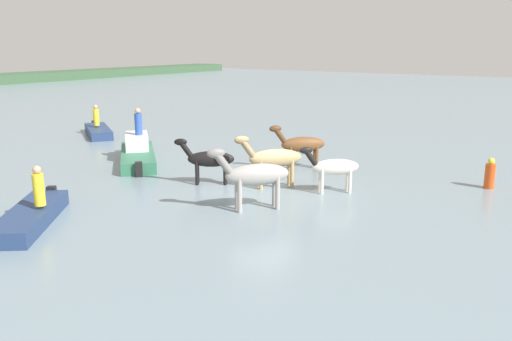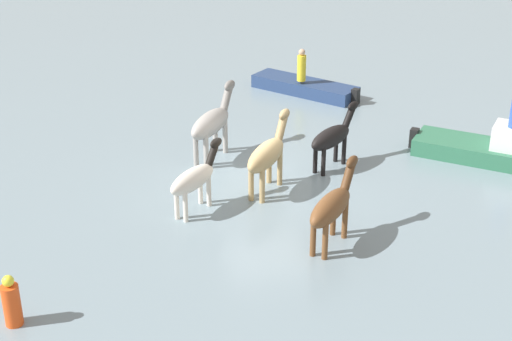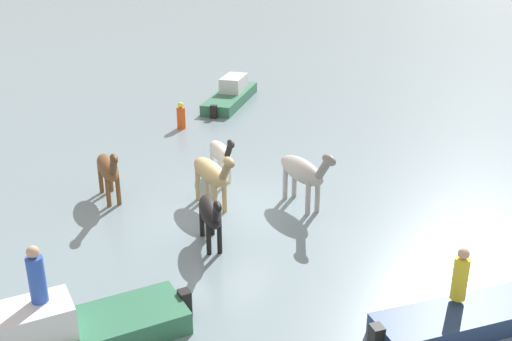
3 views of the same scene
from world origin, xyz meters
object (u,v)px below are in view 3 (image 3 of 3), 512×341
(horse_dark_mare, at_px, (303,172))
(horse_lead, at_px, (108,169))
(horse_gray_outer, at_px, (212,173))
(boat_motor_center, at_px, (231,96))
(person_boatman_standing, at_px, (36,276))
(horse_mid_herd, at_px, (210,213))
(boat_dinghy_port, at_px, (464,322))
(person_helmsman_aft, at_px, (460,276))
(horse_dun_straggler, at_px, (221,153))
(boat_launch_far, at_px, (54,340))
(buoy_channel_marker, at_px, (181,117))

(horse_dark_mare, distance_m, horse_lead, 5.95)
(horse_gray_outer, xyz_separation_m, boat_motor_center, (3.93, -11.06, -0.77))
(horse_dark_mare, bearing_deg, person_boatman_standing, -69.24)
(horse_mid_herd, xyz_separation_m, boat_dinghy_port, (-6.44, 1.45, -0.80))
(horse_mid_herd, height_order, person_helmsman_aft, person_helmsman_aft)
(horse_dun_straggler, relative_size, boat_motor_center, 0.35)
(horse_dun_straggler, distance_m, person_helmsman_aft, 9.60)
(horse_mid_herd, distance_m, horse_lead, 4.44)
(horse_mid_herd, bearing_deg, boat_dinghy_port, 42.72)
(horse_dark_mare, distance_m, boat_launch_far, 8.69)
(horse_dark_mare, height_order, boat_launch_far, horse_dark_mare)
(horse_dark_mare, bearing_deg, boat_motor_center, 162.71)
(boat_launch_far, height_order, boat_motor_center, boat_launch_far)
(horse_dark_mare, xyz_separation_m, horse_lead, (5.74, 1.57, -0.10))
(boat_launch_far, distance_m, boat_motor_center, 18.72)
(horse_dark_mare, height_order, person_helmsman_aft, horse_dark_mare)
(horse_dark_mare, relative_size, boat_launch_far, 0.49)
(person_helmsman_aft, xyz_separation_m, buoy_channel_marker, (11.57, -10.05, -0.61))
(horse_dun_straggler, bearing_deg, horse_gray_outer, -26.04)
(horse_gray_outer, bearing_deg, boat_dinghy_port, 13.91)
(boat_dinghy_port, relative_size, person_boatman_standing, 3.24)
(horse_lead, bearing_deg, horse_dun_straggler, 92.44)
(person_helmsman_aft, bearing_deg, horse_gray_outer, -25.60)
(person_boatman_standing, bearing_deg, horse_lead, -66.88)
(boat_dinghy_port, height_order, buoy_channel_marker, buoy_channel_marker)
(horse_lead, xyz_separation_m, buoy_channel_marker, (1.19, -7.23, -0.52))
(boat_dinghy_port, distance_m, person_boatman_standing, 8.68)
(person_boatman_standing, bearing_deg, boat_motor_center, -78.90)
(horse_dark_mare, bearing_deg, boat_launch_far, -68.25)
(horse_gray_outer, relative_size, person_helmsman_aft, 1.84)
(horse_mid_herd, xyz_separation_m, horse_dark_mare, (-1.60, -3.18, 0.18))
(boat_dinghy_port, distance_m, boat_launch_far, 8.37)
(horse_mid_herd, height_order, boat_dinghy_port, horse_mid_herd)
(boat_launch_far, xyz_separation_m, buoy_channel_marker, (4.21, -13.88, 0.19))
(horse_mid_herd, xyz_separation_m, horse_lead, (4.13, -1.61, 0.07))
(horse_lead, bearing_deg, person_boatman_standing, -21.50)
(boat_launch_far, height_order, person_boatman_standing, person_boatman_standing)
(boat_launch_far, bearing_deg, boat_dinghy_port, 157.56)
(horse_dark_mare, bearing_deg, person_helmsman_aft, -3.36)
(horse_gray_outer, bearing_deg, person_boatman_standing, -52.14)
(horse_dark_mare, relative_size, boat_motor_center, 0.44)
(boat_dinghy_port, relative_size, boat_motor_center, 0.74)
(horse_gray_outer, xyz_separation_m, boat_dinghy_port, (-7.40, 3.69, -0.93))
(boat_launch_far, height_order, person_helmsman_aft, person_helmsman_aft)
(horse_dun_straggler, xyz_separation_m, boat_motor_center, (3.31, -8.94, -0.61))
(horse_dark_mare, relative_size, horse_gray_outer, 1.05)
(horse_lead, distance_m, person_boatman_standing, 7.29)
(horse_mid_herd, relative_size, person_helmsman_aft, 1.71)
(person_helmsman_aft, relative_size, buoy_channel_marker, 1.04)
(horse_dark_mare, distance_m, boat_dinghy_port, 6.77)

